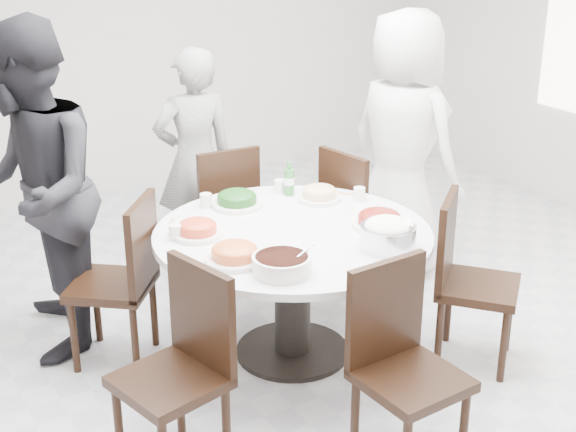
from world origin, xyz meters
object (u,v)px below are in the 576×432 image
beverage_bottle (289,179)px  soup_bowl (282,265)px  chair_ne (363,218)px  rice_bowl (388,237)px  diner_middle (194,161)px  dining_table (293,294)px  diner_left (34,193)px  chair_sw (169,377)px  chair_n (218,212)px  chair_se (479,283)px  chair_nw (111,281)px  diner_right (403,144)px  chair_s (412,375)px

beverage_bottle → soup_bowl: bearing=-122.3°
chair_ne → rice_bowl: chair_ne is taller
diner_middle → dining_table: bearing=91.8°
rice_bowl → diner_left: bearing=140.1°
chair_sw → chair_n: bearing=134.2°
chair_sw → beverage_bottle: size_ratio=4.55×
chair_se → diner_middle: 2.12m
dining_table → chair_se: 1.01m
diner_left → beverage_bottle: 1.46m
chair_sw → beverage_bottle: bearing=117.2°
chair_ne → chair_n: same height
chair_nw → chair_se: 1.99m
diner_right → soup_bowl: bearing=111.3°
chair_ne → beverage_bottle: beverage_bottle is taller
chair_n → rice_bowl: (0.21, -1.56, 0.34)m
chair_nw → chair_ne: bearing=131.3°
chair_s → beverage_bottle: bearing=74.5°
dining_table → diner_middle: bearing=88.3°
chair_se → diner_right: (0.40, 1.21, 0.42)m
dining_table → diner_left: diner_left is taller
chair_se → soup_bowl: chair_se is taller
chair_se → rice_bowl: bearing=125.4°
chair_sw → rice_bowl: (1.27, 0.14, 0.34)m
chair_s → diner_right: diner_right is taller
chair_n → chair_se: (0.74, -1.69, 0.00)m
chair_nw → soup_bowl: (0.56, -0.88, 0.32)m
chair_sw → diner_right: bearing=105.1°
chair_ne → beverage_bottle: (-0.58, -0.04, 0.38)m
dining_table → diner_middle: 1.43m
dining_table → chair_s: size_ratio=1.58×
diner_right → diner_middle: diner_right is taller
chair_s → soup_bowl: 0.80m
diner_right → beverage_bottle: bearing=84.9°
chair_ne → diner_right: size_ratio=0.53×
dining_table → chair_s: chair_s is taller
chair_n → diner_right: (1.14, -0.48, 0.42)m
diner_middle → soup_bowl: 1.83m
dining_table → chair_ne: bearing=32.3°
dining_table → chair_n: (0.09, 1.12, 0.10)m
chair_se → soup_bowl: (-1.14, 0.15, 0.32)m
dining_table → chair_nw: bearing=152.6°
chair_ne → rice_bowl: bearing=141.4°
soup_bowl → chair_nw: bearing=122.7°
soup_bowl → diner_middle: bearing=78.9°
chair_n → chair_sw: size_ratio=1.00×
chair_se → chair_nw: bearing=108.3°
chair_s → diner_right: size_ratio=0.53×
soup_bowl → beverage_bottle: beverage_bottle is taller
chair_sw → rice_bowl: 1.32m
chair_sw → chair_s: (0.92, -0.52, 0.00)m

